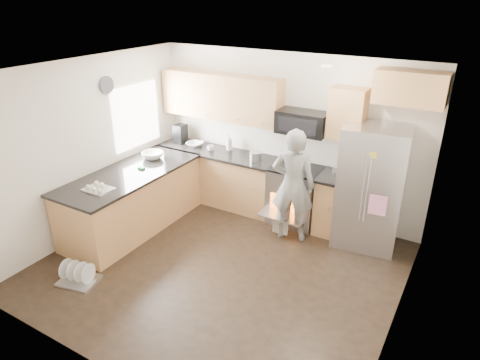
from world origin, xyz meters
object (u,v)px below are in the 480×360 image
Objects in this scene: refrigerator at (370,188)px; dish_rack at (78,276)px; stove_range at (296,183)px; person at (293,186)px.

dish_rack is at bearing -143.06° from refrigerator.
dish_rack is (-2.90, -2.79, -0.81)m from refrigerator.
refrigerator is at bearing -4.09° from stove_range.
stove_range is at bearing -87.21° from person.
refrigerator reaches higher than dish_rack.
refrigerator is 4.10m from dish_rack.
stove_range is 1.00× the size of refrigerator.
stove_range reaches higher than person.
stove_range is 3.30× the size of dish_rack.
stove_range is at bearing 168.96° from refrigerator.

